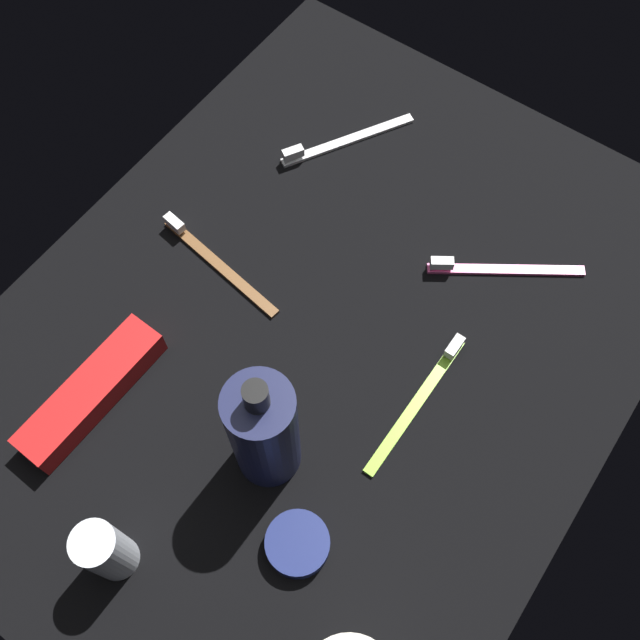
{
  "coord_description": "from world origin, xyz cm",
  "views": [
    {
      "loc": [
        -27.66,
        -19.83,
        72.28
      ],
      "look_at": [
        0.0,
        0.0,
        3.0
      ],
      "focal_mm": 40.76,
      "sensor_mm": 36.0,
      "label": 1
    }
  ],
  "objects_px": {
    "toothbrush_white": "(340,141)",
    "toothbrush_pink": "(497,268)",
    "lotion_bottle": "(264,431)",
    "deodorant_stick": "(106,551)",
    "toothbrush_brown": "(213,260)",
    "toothbrush_lime": "(422,395)",
    "toothpaste_box_red": "(92,392)",
    "cream_tin_left": "(298,544)"
  },
  "relations": [
    {
      "from": "toothbrush_white",
      "to": "toothbrush_pink",
      "type": "bearing_deg",
      "value": -100.51
    },
    {
      "from": "lotion_bottle",
      "to": "toothbrush_white",
      "type": "bearing_deg",
      "value": 24.82
    },
    {
      "from": "lotion_bottle",
      "to": "deodorant_stick",
      "type": "xyz_separation_m",
      "value": [
        -0.16,
        0.06,
        -0.04
      ]
    },
    {
      "from": "toothbrush_brown",
      "to": "toothbrush_pink",
      "type": "relative_size",
      "value": 1.16
    },
    {
      "from": "lotion_bottle",
      "to": "deodorant_stick",
      "type": "bearing_deg",
      "value": 161.04
    },
    {
      "from": "lotion_bottle",
      "to": "toothbrush_lime",
      "type": "bearing_deg",
      "value": -32.73
    },
    {
      "from": "toothbrush_brown",
      "to": "toothpaste_box_red",
      "type": "bearing_deg",
      "value": -178.75
    },
    {
      "from": "deodorant_stick",
      "to": "toothpaste_box_red",
      "type": "bearing_deg",
      "value": 50.67
    },
    {
      "from": "deodorant_stick",
      "to": "cream_tin_left",
      "type": "xyz_separation_m",
      "value": [
        0.11,
        -0.13,
        -0.04
      ]
    },
    {
      "from": "lotion_bottle",
      "to": "toothbrush_pink",
      "type": "bearing_deg",
      "value": -13.76
    },
    {
      "from": "toothbrush_brown",
      "to": "toothbrush_pink",
      "type": "distance_m",
      "value": 0.33
    },
    {
      "from": "toothbrush_pink",
      "to": "toothbrush_lime",
      "type": "relative_size",
      "value": 0.86
    },
    {
      "from": "lotion_bottle",
      "to": "toothbrush_pink",
      "type": "distance_m",
      "value": 0.34
    },
    {
      "from": "deodorant_stick",
      "to": "toothpaste_box_red",
      "type": "distance_m",
      "value": 0.17
    },
    {
      "from": "toothbrush_pink",
      "to": "toothbrush_white",
      "type": "distance_m",
      "value": 0.25
    },
    {
      "from": "lotion_bottle",
      "to": "cream_tin_left",
      "type": "distance_m",
      "value": 0.12
    },
    {
      "from": "deodorant_stick",
      "to": "toothbrush_pink",
      "type": "xyz_separation_m",
      "value": [
        0.49,
        -0.14,
        -0.04
      ]
    },
    {
      "from": "cream_tin_left",
      "to": "toothpaste_box_red",
      "type": "bearing_deg",
      "value": 90.51
    },
    {
      "from": "deodorant_stick",
      "to": "toothbrush_white",
      "type": "bearing_deg",
      "value": 12.14
    },
    {
      "from": "deodorant_stick",
      "to": "toothpaste_box_red",
      "type": "xyz_separation_m",
      "value": [
        0.11,
        0.13,
        -0.03
      ]
    },
    {
      "from": "toothbrush_white",
      "to": "cream_tin_left",
      "type": "relative_size",
      "value": 2.61
    },
    {
      "from": "toothbrush_pink",
      "to": "toothbrush_lime",
      "type": "xyz_separation_m",
      "value": [
        -0.18,
        -0.01,
        0.0
      ]
    },
    {
      "from": "toothbrush_lime",
      "to": "toothbrush_pink",
      "type": "bearing_deg",
      "value": 4.01
    },
    {
      "from": "toothbrush_white",
      "to": "toothpaste_box_red",
      "type": "xyz_separation_m",
      "value": [
        -0.43,
        0.02,
        0.01
      ]
    },
    {
      "from": "toothbrush_brown",
      "to": "toothbrush_pink",
      "type": "bearing_deg",
      "value": -56.34
    },
    {
      "from": "toothpaste_box_red",
      "to": "toothbrush_brown",
      "type": "bearing_deg",
      "value": 2.8
    },
    {
      "from": "toothbrush_white",
      "to": "cream_tin_left",
      "type": "distance_m",
      "value": 0.49
    },
    {
      "from": "toothbrush_white",
      "to": "toothbrush_lime",
      "type": "relative_size",
      "value": 0.9
    },
    {
      "from": "lotion_bottle",
      "to": "toothpaste_box_red",
      "type": "xyz_separation_m",
      "value": [
        -0.06,
        0.19,
        -0.07
      ]
    },
    {
      "from": "lotion_bottle",
      "to": "toothbrush_lime",
      "type": "height_order",
      "value": "lotion_bottle"
    },
    {
      "from": "toothbrush_lime",
      "to": "toothpaste_box_red",
      "type": "bearing_deg",
      "value": 125.61
    },
    {
      "from": "toothbrush_brown",
      "to": "toothbrush_white",
      "type": "xyz_separation_m",
      "value": [
        0.23,
        -0.02,
        0.0
      ]
    },
    {
      "from": "lotion_bottle",
      "to": "deodorant_stick",
      "type": "distance_m",
      "value": 0.18
    },
    {
      "from": "lotion_bottle",
      "to": "toothbrush_white",
      "type": "relative_size",
      "value": 1.16
    },
    {
      "from": "toothbrush_lime",
      "to": "toothpaste_box_red",
      "type": "height_order",
      "value": "toothpaste_box_red"
    },
    {
      "from": "lotion_bottle",
      "to": "deodorant_stick",
      "type": "relative_size",
      "value": 2.02
    },
    {
      "from": "deodorant_stick",
      "to": "toothbrush_brown",
      "type": "height_order",
      "value": "deodorant_stick"
    },
    {
      "from": "deodorant_stick",
      "to": "cream_tin_left",
      "type": "relative_size",
      "value": 1.5
    },
    {
      "from": "lotion_bottle",
      "to": "toothbrush_white",
      "type": "height_order",
      "value": "lotion_bottle"
    },
    {
      "from": "toothbrush_lime",
      "to": "lotion_bottle",
      "type": "bearing_deg",
      "value": 147.27
    },
    {
      "from": "toothpaste_box_red",
      "to": "toothbrush_lime",
      "type": "bearing_deg",
      "value": -52.83
    },
    {
      "from": "cream_tin_left",
      "to": "toothbrush_lime",
      "type": "bearing_deg",
      "value": -4.62
    }
  ]
}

